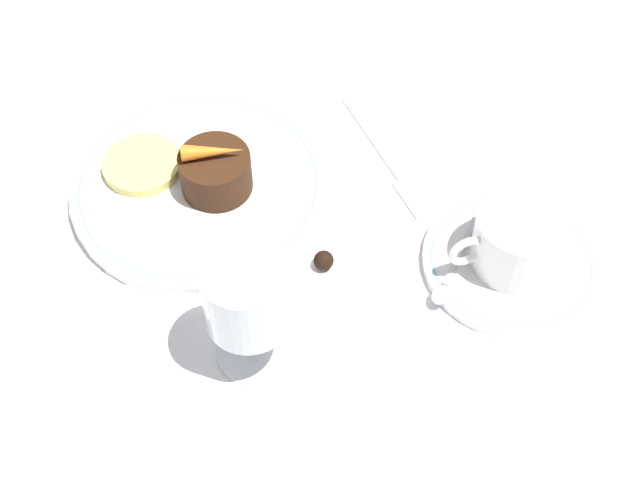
% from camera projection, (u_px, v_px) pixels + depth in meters
% --- Properties ---
extents(ground_plane, '(3.00, 3.00, 0.00)m').
position_uv_depth(ground_plane, '(221.00, 220.00, 0.85)').
color(ground_plane, white).
extents(dinner_plate, '(0.25, 0.25, 0.01)m').
position_uv_depth(dinner_plate, '(199.00, 186.00, 0.86)').
color(dinner_plate, white).
rests_on(dinner_plate, ground_plane).
extents(saucer, '(0.16, 0.16, 0.01)m').
position_uv_depth(saucer, '(511.00, 261.00, 0.81)').
color(saucer, white).
rests_on(saucer, ground_plane).
extents(coffee_cup, '(0.11, 0.08, 0.06)m').
position_uv_depth(coffee_cup, '(519.00, 238.00, 0.78)').
color(coffee_cup, white).
rests_on(coffee_cup, saucer).
extents(spoon, '(0.09, 0.09, 0.00)m').
position_uv_depth(spoon, '(454.00, 266.00, 0.80)').
color(spoon, silver).
rests_on(spoon, saucer).
extents(wine_glass, '(0.07, 0.07, 0.12)m').
position_uv_depth(wine_glass, '(247.00, 300.00, 0.69)').
color(wine_glass, silver).
rests_on(wine_glass, ground_plane).
extents(fork, '(0.04, 0.17, 0.01)m').
position_uv_depth(fork, '(394.00, 168.00, 0.88)').
color(fork, silver).
rests_on(fork, ground_plane).
extents(dessert_cake, '(0.07, 0.07, 0.04)m').
position_uv_depth(dessert_cake, '(216.00, 172.00, 0.84)').
color(dessert_cake, '#381E0F').
rests_on(dessert_cake, dinner_plate).
extents(carrot_garnish, '(0.06, 0.03, 0.02)m').
position_uv_depth(carrot_garnish, '(213.00, 152.00, 0.81)').
color(carrot_garnish, orange).
rests_on(carrot_garnish, dessert_cake).
extents(pineapple_slice, '(0.08, 0.08, 0.01)m').
position_uv_depth(pineapple_slice, '(142.00, 165.00, 0.86)').
color(pineapple_slice, '#EFE075').
rests_on(pineapple_slice, dinner_plate).
extents(chocolate_truffle, '(0.02, 0.02, 0.02)m').
position_uv_depth(chocolate_truffle, '(324.00, 260.00, 0.81)').
color(chocolate_truffle, black).
rests_on(chocolate_truffle, ground_plane).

